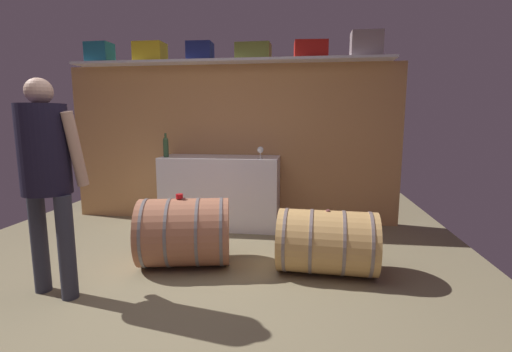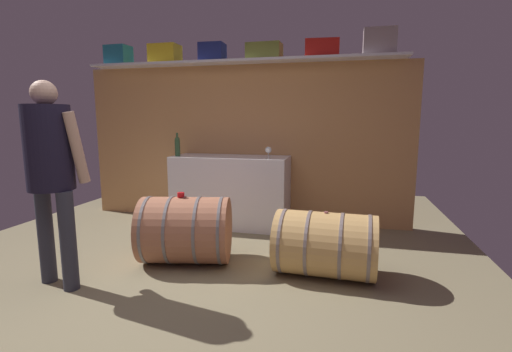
{
  "view_description": "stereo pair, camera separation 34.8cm",
  "coord_description": "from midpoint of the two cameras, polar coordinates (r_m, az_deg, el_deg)",
  "views": [
    {
      "loc": [
        1.0,
        -2.42,
        1.41
      ],
      "look_at": [
        0.55,
        0.99,
        0.87
      ],
      "focal_mm": 25.6,
      "sensor_mm": 36.0,
      "label": 1
    },
    {
      "loc": [
        1.35,
        -2.36,
        1.41
      ],
      "look_at": [
        0.55,
        0.99,
        0.87
      ],
      "focal_mm": 25.6,
      "sensor_mm": 36.0,
      "label": 2
    }
  ],
  "objects": [
    {
      "name": "ground_plane",
      "position": [
        3.54,
        -12.98,
        -14.99
      ],
      "size": [
        5.71,
        8.21,
        0.02
      ],
      "primitive_type": "cube",
      "color": "#7C7153"
    },
    {
      "name": "back_wall_panel",
      "position": [
        5.05,
        -5.94,
        4.92
      ],
      "size": [
        4.51,
        0.1,
        2.12
      ],
      "primitive_type": "cube",
      "color": "tan",
      "rests_on": "ground"
    },
    {
      "name": "high_shelf_board",
      "position": [
        4.94,
        -6.57,
        17.34
      ],
      "size": [
        4.15,
        0.4,
        0.03
      ],
      "primitive_type": "cube",
      "color": "silver",
      "rests_on": "back_wall_panel"
    },
    {
      "name": "toolcase_teal",
      "position": [
        5.64,
        -24.97,
        17.05
      ],
      "size": [
        0.33,
        0.26,
        0.26
      ],
      "primitive_type": "cube",
      "rotation": [
        0.0,
        0.0,
        -0.05
      ],
      "color": "#207089",
      "rests_on": "high_shelf_board"
    },
    {
      "name": "toolcase_yellow",
      "position": [
        5.31,
        -18.15,
        17.9
      ],
      "size": [
        0.39,
        0.28,
        0.24
      ],
      "primitive_type": "cube",
      "rotation": [
        0.0,
        0.0,
        -0.01
      ],
      "color": "yellow",
      "rests_on": "high_shelf_board"
    },
    {
      "name": "toolcase_navy",
      "position": [
        5.06,
        -10.8,
        18.56
      ],
      "size": [
        0.33,
        0.26,
        0.23
      ],
      "primitive_type": "cube",
      "rotation": [
        0.0,
        0.0,
        0.02
      ],
      "color": "navy",
      "rests_on": "high_shelf_board"
    },
    {
      "name": "toolcase_olive",
      "position": [
        4.89,
        -2.58,
        18.86
      ],
      "size": [
        0.45,
        0.27,
        0.2
      ],
      "primitive_type": "cube",
      "rotation": [
        0.0,
        0.0,
        -0.03
      ],
      "color": "olive",
      "rests_on": "high_shelf_board"
    },
    {
      "name": "toolcase_red",
      "position": [
        4.82,
        6.39,
        18.99
      ],
      "size": [
        0.42,
        0.33,
        0.21
      ],
      "primitive_type": "cube",
      "rotation": [
        0.0,
        0.0,
        0.08
      ],
      "color": "red",
      "rests_on": "high_shelf_board"
    },
    {
      "name": "toolcase_grey",
      "position": [
        4.86,
        14.81,
        19.27
      ],
      "size": [
        0.37,
        0.24,
        0.31
      ],
      "primitive_type": "cube",
      "rotation": [
        0.0,
        0.0,
        -0.0
      ],
      "color": "gray",
      "rests_on": "high_shelf_board"
    },
    {
      "name": "work_cabinet",
      "position": [
        4.81,
        -7.59,
        -2.49
      ],
      "size": [
        1.51,
        0.58,
        0.93
      ],
      "primitive_type": "cube",
      "color": "white",
      "rests_on": "ground"
    },
    {
      "name": "wine_bottle_green",
      "position": [
        4.8,
        -15.96,
        4.45
      ],
      "size": [
        0.07,
        0.07,
        0.3
      ],
      "color": "#325334",
      "rests_on": "work_cabinet"
    },
    {
      "name": "wine_glass",
      "position": [
        4.43,
        -1.58,
        4.03
      ],
      "size": [
        0.08,
        0.08,
        0.15
      ],
      "color": "white",
      "rests_on": "work_cabinet"
    },
    {
      "name": "wine_barrel_near",
      "position": [
        3.66,
        -13.83,
        -8.54
      ],
      "size": [
        0.96,
        0.8,
        0.67
      ],
      "rotation": [
        0.0,
        0.0,
        0.2
      ],
      "color": "#A8684B",
      "rests_on": "ground"
    },
    {
      "name": "wine_barrel_far",
      "position": [
        3.42,
        8.14,
        -10.21
      ],
      "size": [
        0.92,
        0.63,
        0.6
      ],
      "rotation": [
        0.0,
        0.0,
        -0.05
      ],
      "color": "tan",
      "rests_on": "ground"
    },
    {
      "name": "tasting_cup",
      "position": [
        3.58,
        -14.64,
        -3.12
      ],
      "size": [
        0.07,
        0.07,
        0.04
      ],
      "primitive_type": "cylinder",
      "color": "red",
      "rests_on": "wine_barrel_near"
    },
    {
      "name": "winemaker_pouring",
      "position": [
        3.33,
        -32.61,
        1.33
      ],
      "size": [
        0.54,
        0.48,
        1.71
      ],
      "rotation": [
        0.0,
        0.0,
        -0.27
      ],
      "color": "#2E2F3D",
      "rests_on": "ground"
    }
  ]
}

